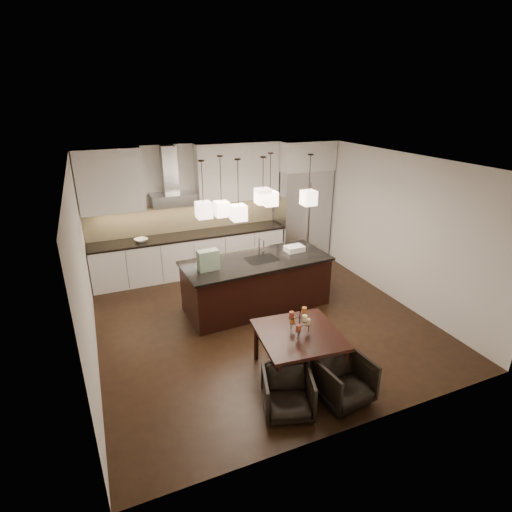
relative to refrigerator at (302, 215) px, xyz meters
name	(u,v)px	position (x,y,z in m)	size (l,w,h in m)	color
floor	(260,320)	(-2.10, -2.38, -1.08)	(5.50, 5.50, 0.02)	black
ceiling	(261,160)	(-2.10, -2.38, 1.73)	(5.50, 5.50, 0.02)	white
wall_back	(212,207)	(-2.10, 0.38, 0.32)	(5.50, 0.02, 2.80)	silver
wall_front	(362,330)	(-2.10, -5.14, 0.32)	(5.50, 0.02, 2.80)	silver
wall_left	(82,273)	(-4.86, -2.38, 0.32)	(0.02, 5.50, 2.80)	silver
wall_right	(393,227)	(0.66, -2.38, 0.32)	(0.02, 5.50, 2.80)	silver
refrigerator	(302,215)	(0.00, 0.00, 0.00)	(1.20, 0.72, 2.15)	#B7B7BA
fridge_panel	(304,155)	(0.00, 0.00, 1.40)	(1.26, 0.72, 0.65)	silver
lower_cabinets	(191,255)	(-2.73, 0.05, -0.64)	(4.21, 0.62, 0.88)	silver
countertop	(190,235)	(-2.73, 0.05, -0.17)	(4.21, 0.66, 0.04)	black
backsplash	(186,217)	(-2.73, 0.35, 0.16)	(4.21, 0.02, 0.63)	#C6BB8C
upper_cab_left	(110,181)	(-4.20, 0.19, 1.10)	(1.25, 0.35, 1.25)	silver
upper_cab_right	(237,172)	(-1.55, 0.19, 1.10)	(1.86, 0.35, 1.25)	silver
hood_canopy	(173,199)	(-3.03, 0.10, 0.65)	(0.90, 0.52, 0.24)	#B7B7BA
hood_chimney	(169,169)	(-3.03, 0.21, 1.24)	(0.30, 0.28, 0.96)	#B7B7BA
fruit_bowl	(141,240)	(-3.77, 0.00, -0.12)	(0.26, 0.26, 0.06)	silver
island_body	(256,284)	(-1.98, -1.91, -0.62)	(2.61, 1.04, 0.92)	black
island_top	(256,261)	(-1.98, -1.91, -0.14)	(2.69, 1.13, 0.04)	black
faucet	(259,247)	(-1.88, -1.81, 0.08)	(0.10, 0.25, 0.40)	silver
tote_bag	(208,260)	(-2.91, -2.01, 0.06)	(0.35, 0.19, 0.35)	#174E26
food_container	(294,249)	(-1.15, -1.80, -0.06)	(0.35, 0.25, 0.10)	silver
dining_table	(298,353)	(-2.19, -3.95, -0.74)	(1.11, 1.11, 0.67)	black
candelabra	(300,321)	(-2.19, -3.95, -0.21)	(0.32, 0.32, 0.39)	black
candle_a	(308,322)	(-2.07, -3.96, -0.25)	(0.07, 0.07, 0.09)	beige
candle_b	(292,320)	(-2.24, -3.84, -0.25)	(0.07, 0.07, 0.09)	#C06723
candle_c	(298,328)	(-2.27, -4.05, -0.25)	(0.07, 0.07, 0.09)	brown
candle_d	(304,310)	(-2.09, -3.88, -0.11)	(0.07, 0.07, 0.09)	#C06723
candle_e	(292,315)	(-2.31, -3.92, -0.11)	(0.07, 0.07, 0.09)	brown
candle_f	(305,318)	(-2.19, -4.07, -0.11)	(0.07, 0.07, 0.09)	beige
armchair_left	(288,393)	(-2.68, -4.57, -0.79)	(0.61, 0.63, 0.57)	black
armchair_right	(344,380)	(-1.90, -4.65, -0.77)	(0.65, 0.67, 0.61)	black
pendant_a	(204,210)	(-2.92, -1.93, 0.92)	(0.24, 0.24, 0.26)	beige
pendant_b	(222,209)	(-2.50, -1.56, 0.80)	(0.24, 0.24, 0.26)	beige
pendant_c	(263,196)	(-1.88, -1.95, 1.06)	(0.24, 0.24, 0.26)	beige
pendant_d	(270,199)	(-1.56, -1.56, 0.90)	(0.24, 0.24, 0.26)	beige
pendant_e	(309,198)	(-1.00, -2.00, 0.96)	(0.24, 0.24, 0.26)	beige
pendant_f	(238,213)	(-2.35, -2.02, 0.84)	(0.24, 0.24, 0.26)	beige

